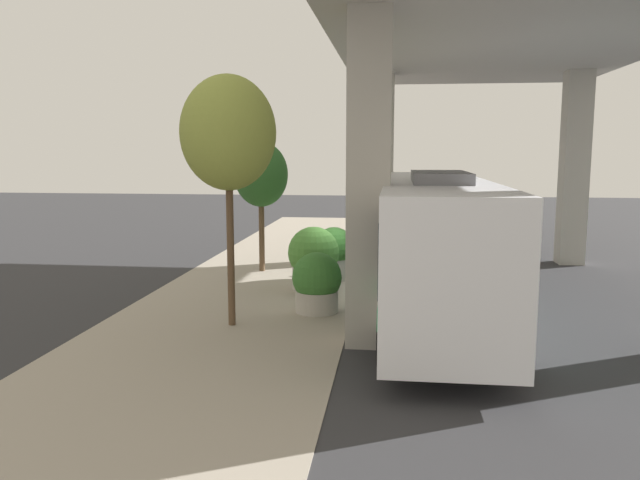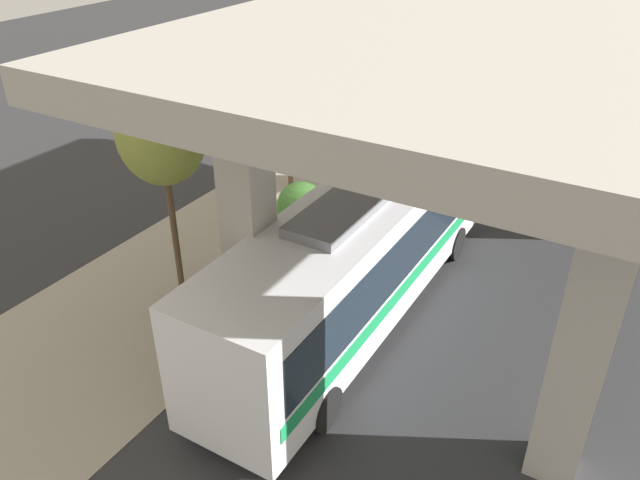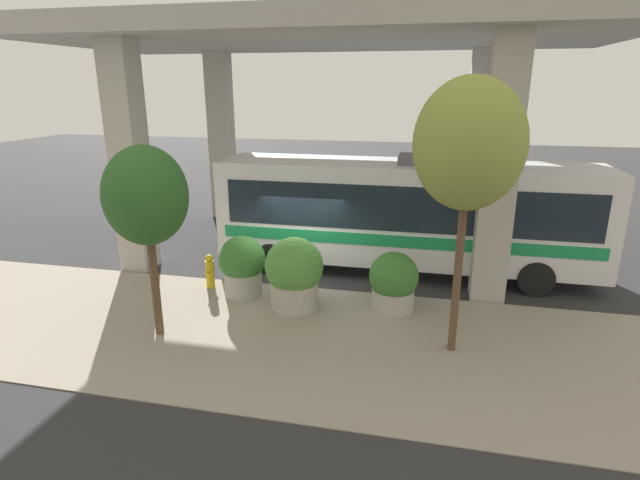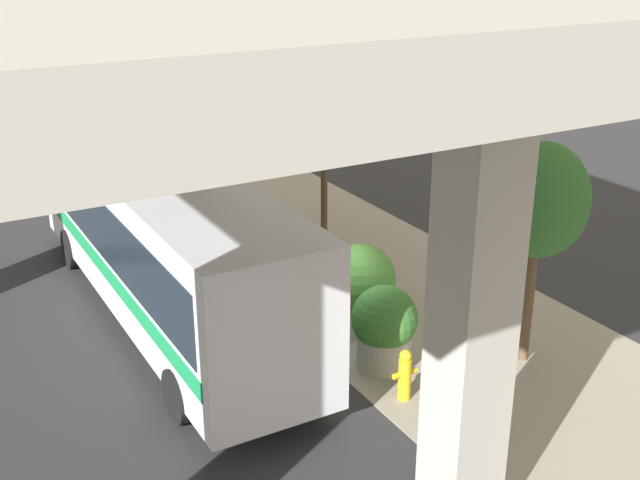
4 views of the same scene
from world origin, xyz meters
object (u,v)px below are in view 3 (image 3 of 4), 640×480
object	(u,v)px
fire_hydrant	(210,271)
planter_middle	(394,282)
planter_back	(294,273)
street_tree_far	(146,197)
planter_front	(242,266)
bus	(406,210)
street_tree_near	(469,145)

from	to	relation	value
fire_hydrant	planter_middle	xyz separation A→B (m)	(-0.31, -5.30, 0.26)
planter_back	street_tree_far	bearing A→B (deg)	128.46
planter_front	planter_back	bearing A→B (deg)	-105.53
planter_back	bus	bearing A→B (deg)	-38.18
bus	fire_hydrant	world-z (taller)	bus
planter_front	street_tree_near	xyz separation A→B (m)	(-1.89, -5.62, 3.65)
bus	street_tree_far	world-z (taller)	street_tree_far
fire_hydrant	street_tree_near	bearing A→B (deg)	-107.91
fire_hydrant	planter_front	xyz separation A→B (m)	(-0.29, -1.13, 0.37)
planter_front	street_tree_near	distance (m)	6.96
planter_back	street_tree_near	world-z (taller)	street_tree_near
street_tree_far	planter_middle	bearing A→B (deg)	-63.89
planter_middle	planter_front	bearing A→B (deg)	89.66
fire_hydrant	planter_front	world-z (taller)	planter_front
fire_hydrant	bus	bearing A→B (deg)	-63.94
bus	street_tree_far	xyz separation A→B (m)	(-5.54, 5.38, 1.34)
bus	street_tree_near	size ratio (longest dim) A/B	1.95
planter_front	planter_back	world-z (taller)	planter_back
fire_hydrant	planter_front	distance (m)	1.22
bus	planter_front	bearing A→B (deg)	124.46
planter_front	fire_hydrant	bearing A→B (deg)	75.55
fire_hydrant	planter_back	distance (m)	2.87
planter_middle	planter_back	size ratio (longest dim) A/B	0.82
bus	planter_front	size ratio (longest dim) A/B	6.67
bus	planter_back	world-z (taller)	bus
planter_back	street_tree_far	distance (m)	4.21
fire_hydrant	planter_back	bearing A→B (deg)	-105.09
planter_middle	street_tree_far	size ratio (longest dim) A/B	0.35
bus	street_tree_near	world-z (taller)	street_tree_near
bus	street_tree_far	bearing A→B (deg)	135.84
planter_middle	street_tree_near	bearing A→B (deg)	-142.06
fire_hydrant	street_tree_far	world-z (taller)	street_tree_far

